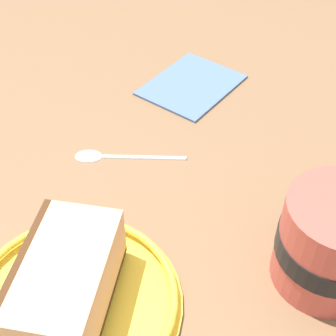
% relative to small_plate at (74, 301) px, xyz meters
% --- Properties ---
extents(ground_plane, '(1.37, 1.37, 0.03)m').
position_rel_small_plate_xyz_m(ground_plane, '(0.11, -0.02, -0.02)').
color(ground_plane, brown).
extents(small_plate, '(0.18, 0.18, 0.02)m').
position_rel_small_plate_xyz_m(small_plate, '(0.00, 0.00, 0.00)').
color(small_plate, yellow).
rests_on(small_plate, ground_plane).
extents(cake_slice, '(0.12, 0.08, 0.05)m').
position_rel_small_plate_xyz_m(cake_slice, '(-0.00, 0.00, 0.03)').
color(cake_slice, '#472814').
rests_on(cake_slice, small_plate).
extents(tea_mug, '(0.11, 0.09, 0.09)m').
position_rel_small_plate_xyz_m(tea_mug, '(0.09, -0.19, 0.04)').
color(tea_mug, '#BF4C3F').
rests_on(tea_mug, ground_plane).
extents(teaspoon, '(0.04, 0.12, 0.01)m').
position_rel_small_plate_xyz_m(teaspoon, '(0.18, 0.04, -0.00)').
color(teaspoon, silver).
rests_on(teaspoon, ground_plane).
extents(folded_napkin, '(0.15, 0.13, 0.01)m').
position_rel_small_plate_xyz_m(folded_napkin, '(0.33, -0.01, -0.00)').
color(folded_napkin, slate).
rests_on(folded_napkin, ground_plane).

